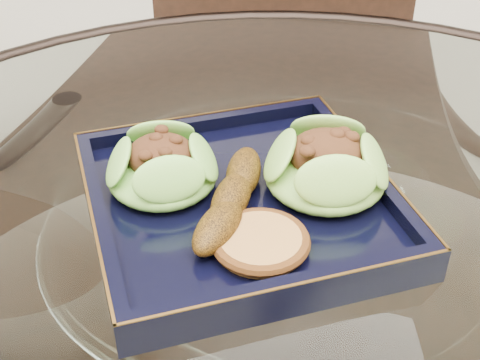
{
  "coord_description": "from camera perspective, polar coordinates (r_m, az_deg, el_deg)",
  "views": [
    {
      "loc": [
        -0.03,
        -0.43,
        1.15
      ],
      "look_at": [
        -0.06,
        0.06,
        0.8
      ],
      "focal_mm": 50.0,
      "sensor_mm": 36.0,
      "label": 1
    }
  ],
  "objects": [
    {
      "name": "dining_chair",
      "position": [
        1.11,
        2.27,
        5.24
      ],
      "size": [
        0.51,
        0.51,
        1.06
      ],
      "rotation": [
        0.0,
        0.0,
        -0.13
      ],
      "color": "black",
      "rests_on": "ground"
    },
    {
      "name": "navy_plate",
      "position": [
        0.62,
        0.0,
        -2.26
      ],
      "size": [
        0.35,
        0.35,
        0.02
      ],
      "primitive_type": "cube",
      "rotation": [
        0.0,
        0.0,
        0.36
      ],
      "color": "black",
      "rests_on": "dining_table"
    },
    {
      "name": "lettuce_wrap_left",
      "position": [
        0.62,
        -6.66,
        0.83
      ],
      "size": [
        0.12,
        0.12,
        0.04
      ],
      "primitive_type": "ellipsoid",
      "rotation": [
        0.0,
        0.0,
        -0.19
      ],
      "color": "#56A22F",
      "rests_on": "navy_plate"
    },
    {
      "name": "lettuce_wrap_right",
      "position": [
        0.62,
        7.33,
        0.85
      ],
      "size": [
        0.15,
        0.15,
        0.04
      ],
      "primitive_type": "ellipsoid",
      "rotation": [
        0.0,
        0.0,
        -0.41
      ],
      "color": "#59912A",
      "rests_on": "navy_plate"
    },
    {
      "name": "roasted_plantain",
      "position": [
        0.59,
        -0.73,
        -1.53
      ],
      "size": [
        0.06,
        0.15,
        0.03
      ],
      "primitive_type": "ellipsoid",
      "rotation": [
        0.0,
        0.0,
        1.36
      ],
      "color": "#5B3709",
      "rests_on": "navy_plate"
    },
    {
      "name": "crumb_patty",
      "position": [
        0.55,
        1.76,
        -5.39
      ],
      "size": [
        0.09,
        0.09,
        0.01
      ],
      "primitive_type": "cylinder",
      "rotation": [
        0.0,
        0.0,
        -0.29
      ],
      "color": "#AE703A",
      "rests_on": "navy_plate"
    }
  ]
}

